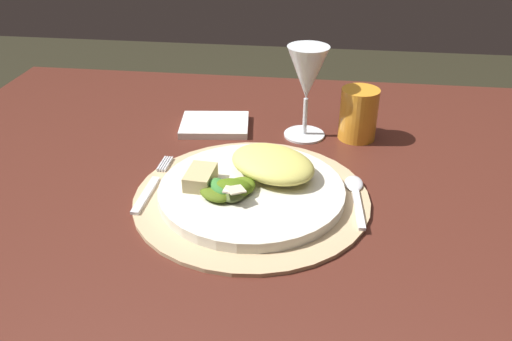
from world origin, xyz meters
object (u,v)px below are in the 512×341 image
Objects in this scene: wine_glass at (307,76)px; amber_tumbler at (358,114)px; fork at (151,186)px; spoon at (355,191)px; dinner_plate at (252,191)px; dining_table at (243,254)px; napkin at (215,125)px.

amber_tumbler is at bearing 2.43° from wine_glass.
fork is 0.33m from wine_glass.
spoon is 0.85× the size of wine_glass.
amber_tumbler is (0.31, 0.22, 0.04)m from fork.
wine_glass is at bearing 45.07° from fork.
dinner_plate is at bearing -1.02° from fork.
wine_glass reaches higher than amber_tumbler.
dining_table is at bearing -129.10° from wine_glass.
fork is 1.18× the size of spoon.
fork is at bearing 178.98° from dinner_plate.
wine_glass is 1.79× the size of amber_tumbler.
napkin is at bearing 176.46° from wine_glass.
dining_table is 7.06× the size of fork.
spoon is 1.13× the size of napkin.
wine_glass is at bearing 50.90° from dining_table.
napkin is at bearing 77.51° from fork.
amber_tumbler reaches higher than spoon.
amber_tumbler is (0.01, 0.20, 0.04)m from spoon.
amber_tumbler reaches higher than fork.
amber_tumbler is (0.26, -0.01, 0.04)m from napkin.
spoon is at bearing -22.61° from dining_table.
fork is at bearing -134.93° from wine_glass.
dining_table is 0.25m from napkin.
dining_table is 0.34m from wine_glass.
fork is at bearing -144.45° from amber_tumbler.
dining_table is 12.63× the size of amber_tumbler.
wine_glass reaches higher than dinner_plate.
amber_tumbler is at bearing 32.84° from dining_table.
fork is at bearing -102.49° from napkin.
spoon is 0.20m from amber_tumbler.
dinner_plate is at bearing -66.33° from napkin.
fork is (-0.15, 0.00, -0.01)m from dinner_plate.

